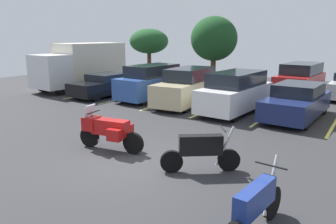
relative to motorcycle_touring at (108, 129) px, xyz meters
name	(u,v)px	position (x,y,z in m)	size (l,w,h in m)	color
ground	(134,163)	(1.30, -0.37, -0.72)	(44.00, 44.00, 0.10)	#2D2D30
motorcycle_touring	(108,129)	(0.00, 0.00, 0.00)	(2.30, 0.98, 1.42)	black
motorcycle_second	(201,150)	(3.27, 0.04, -0.07)	(1.80, 1.38, 1.24)	black
motorcycle_third	(255,207)	(5.42, -2.07, -0.08)	(0.62, 2.33, 1.31)	black
parking_stripes	(212,108)	(0.15, 7.38, -0.67)	(16.71, 4.72, 0.01)	#EAE066
car_black	(105,85)	(-6.81, 7.13, -0.01)	(2.12, 4.44, 1.34)	black
car_blue	(152,82)	(-3.81, 7.74, 0.31)	(2.15, 4.57, 1.97)	#2D519E
car_champagne	(188,87)	(-1.35, 7.51, 0.27)	(2.07, 4.95, 1.92)	#C1B289
car_white	(236,92)	(1.41, 7.21, 0.29)	(2.18, 4.82, 1.92)	white
car_navy	(297,102)	(4.12, 7.53, 0.08)	(2.15, 4.87, 1.54)	navy
car_far_red	(300,79)	(2.91, 14.22, 0.28)	(2.29, 4.88, 1.91)	maroon
box_truck	(82,65)	(-10.06, 8.37, 0.94)	(2.82, 6.50, 3.07)	silver
tree_far_right	(214,39)	(-4.97, 18.39, 2.64)	(3.87, 3.87, 5.16)	#4C3823
tree_rear	(149,41)	(-13.24, 20.55, 2.34)	(3.96, 3.96, 4.29)	#4C3823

